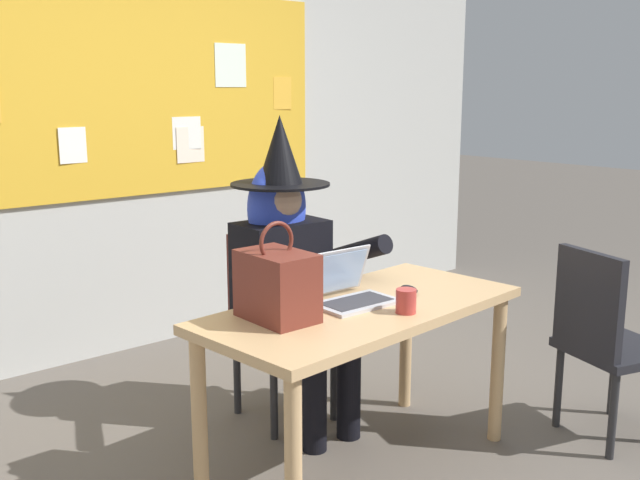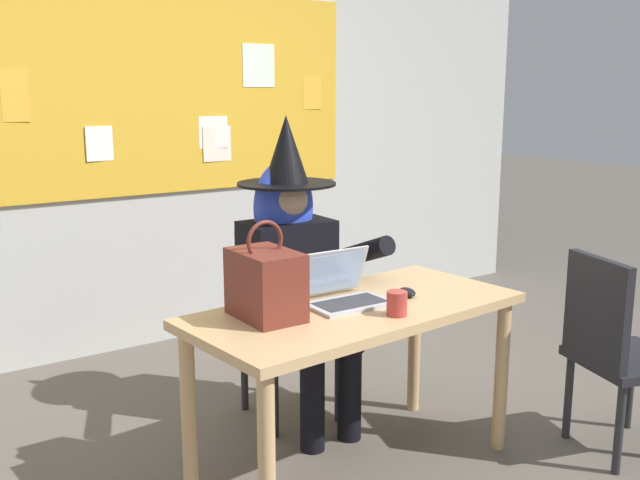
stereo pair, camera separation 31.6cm
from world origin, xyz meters
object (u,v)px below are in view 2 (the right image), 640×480
(handbag, at_px, (266,284))
(computer_mouse, at_px, (407,292))
(person_costumed, at_px, (294,259))
(desk_main, at_px, (356,329))
(laptop, at_px, (343,291))
(chair_at_desk, at_px, (282,312))
(coffee_mug, at_px, (397,303))
(chair_extra_corner, at_px, (615,345))

(handbag, bearing_deg, computer_mouse, -7.46)
(person_costumed, bearing_deg, desk_main, -4.81)
(laptop, bearing_deg, handbag, -179.76)
(person_costumed, relative_size, laptop, 4.28)
(desk_main, distance_m, chair_at_desk, 0.70)
(handbag, xyz_separation_m, coffee_mug, (0.43, -0.26, -0.09))
(person_costumed, bearing_deg, computer_mouse, 20.64)
(computer_mouse, height_order, coffee_mug, coffee_mug)
(desk_main, height_order, computer_mouse, computer_mouse)
(desk_main, xyz_separation_m, coffee_mug, (0.05, -0.19, 0.15))
(chair_at_desk, bearing_deg, chair_extra_corner, 43.15)
(desk_main, distance_m, computer_mouse, 0.29)
(coffee_mug, bearing_deg, laptop, 105.48)
(desk_main, bearing_deg, laptop, 108.02)
(computer_mouse, relative_size, handbag, 0.28)
(person_costumed, distance_m, laptop, 0.51)
(person_costumed, distance_m, computer_mouse, 0.61)
(laptop, xyz_separation_m, coffee_mug, (0.07, -0.26, 0.00))
(person_costumed, distance_m, chair_extra_corner, 1.47)
(person_costumed, xyz_separation_m, coffee_mug, (-0.01, -0.75, -0.03))
(desk_main, xyz_separation_m, handbag, (-0.38, 0.07, 0.23))
(laptop, bearing_deg, desk_main, -70.64)
(laptop, relative_size, handbag, 0.90)
(laptop, relative_size, computer_mouse, 3.29)
(chair_at_desk, height_order, coffee_mug, chair_at_desk)
(person_costumed, relative_size, chair_extra_corner, 1.64)
(person_costumed, xyz_separation_m, computer_mouse, (0.20, -0.58, -0.06))
(desk_main, relative_size, coffee_mug, 15.00)
(laptop, height_order, handbag, handbag)
(desk_main, relative_size, computer_mouse, 13.70)
(chair_at_desk, distance_m, person_costumed, 0.32)
(desk_main, xyz_separation_m, chair_at_desk, (0.07, 0.68, -0.12))
(computer_mouse, height_order, chair_extra_corner, chair_extra_corner)
(laptop, bearing_deg, chair_extra_corner, -27.64)
(computer_mouse, bearing_deg, coffee_mug, -122.74)
(computer_mouse, xyz_separation_m, handbag, (-0.64, 0.08, 0.12))
(chair_extra_corner, bearing_deg, computer_mouse, 163.80)
(chair_at_desk, xyz_separation_m, handbag, (-0.45, -0.61, 0.35))
(desk_main, bearing_deg, person_costumed, 83.51)
(chair_at_desk, bearing_deg, coffee_mug, 3.40)
(desk_main, height_order, person_costumed, person_costumed)
(laptop, bearing_deg, chair_at_desk, 82.83)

